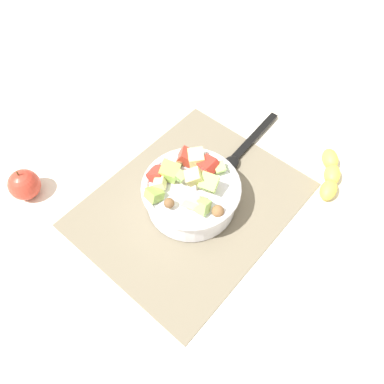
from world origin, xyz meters
name	(u,v)px	position (x,y,z in m)	size (l,w,h in m)	color
ground_plane	(191,205)	(0.00, 0.00, 0.00)	(2.40, 2.40, 0.00)	silver
placemat	(191,204)	(0.00, 0.00, 0.00)	(0.47, 0.38, 0.01)	#756B56
salad_bowl	(192,193)	(0.00, 0.00, 0.05)	(0.21, 0.21, 0.12)	white
serving_spoon	(241,150)	(-0.19, -0.01, 0.01)	(0.24, 0.04, 0.01)	black
whole_apple	(24,185)	(0.22, -0.30, 0.03)	(0.07, 0.07, 0.08)	#BC3828
banana_whole	(330,174)	(-0.26, 0.19, 0.02)	(0.14, 0.10, 0.04)	yellow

